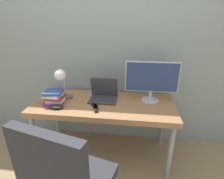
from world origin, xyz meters
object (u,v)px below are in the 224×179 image
Objects in this scene: laptop at (103,95)px; desk_lamp at (61,78)px; book_stack at (54,97)px; game_controller at (56,107)px; monitor at (152,79)px.

laptop is 0.52m from desk_lamp.
book_stack is 0.13m from game_controller.
book_stack is (-0.52, -0.19, 0.03)m from laptop.
laptop is 0.54× the size of monitor.
monitor is 1.52× the size of desk_lamp.
laptop is at bearing 16.07° from desk_lamp.
monitor is (0.55, 0.04, 0.21)m from laptop.
monitor is at bearing 9.45° from desk_lamp.
laptop is 0.82× the size of desk_lamp.
laptop reaches higher than book_stack.
laptop is 1.49× the size of book_stack.
laptop is at bearing 32.02° from game_controller.
laptop is at bearing -176.12° from monitor.
book_stack is (-0.08, -0.07, -0.20)m from desk_lamp.
book_stack is (-1.07, -0.23, -0.18)m from monitor.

